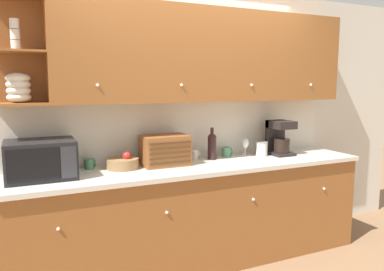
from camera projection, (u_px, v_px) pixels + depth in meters
The scene contains 15 objects.
ground_plane at pixel (183, 248), 3.83m from camera, with size 24.00×24.00×0.00m, color #896647.
wall_back at pixel (181, 122), 3.68m from camera, with size 5.70×0.06×2.60m.
counter_unit at pixel (196, 214), 3.48m from camera, with size 3.32×0.67×0.95m.
backsplash_panel at pixel (183, 130), 3.66m from camera, with size 3.30×0.01×0.57m.
upper_cabinets at pixel (205, 56), 3.49m from camera, with size 3.30×0.35×0.85m.
microwave at pixel (41, 159), 2.90m from camera, with size 0.52×0.40×0.30m.
mug at pixel (90, 164), 3.23m from camera, with size 0.10×0.08×0.09m.
fruit_basket at pixel (123, 163), 3.24m from camera, with size 0.28×0.28×0.15m.
bread_box at pixel (165, 150), 3.37m from camera, with size 0.42×0.29×0.27m.
mug_patterned_third at pixel (195, 154), 3.66m from camera, with size 0.10×0.09×0.09m.
wine_bottle at pixel (212, 145), 3.62m from camera, with size 0.08×0.08×0.31m.
mug_blue_second at pixel (227, 152), 3.77m from camera, with size 0.10×0.09×0.10m.
wine_glass at pixel (245, 144), 3.82m from camera, with size 0.07×0.07×0.18m.
storage_canister at pixel (262, 149), 3.81m from camera, with size 0.12×0.12×0.14m.
coffee_maker at pixel (279, 137), 3.87m from camera, with size 0.21×0.25×0.35m.
Camera 1 is at (-1.42, -3.35, 1.68)m, focal length 35.00 mm.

